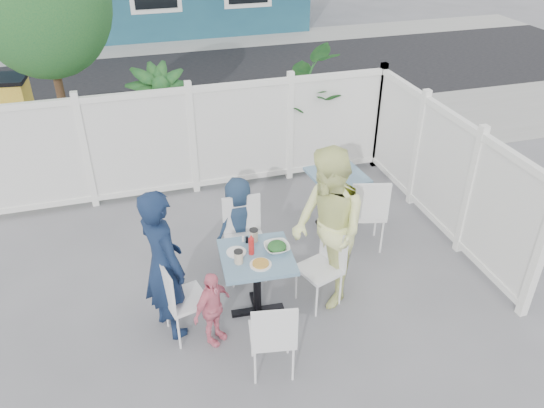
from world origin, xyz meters
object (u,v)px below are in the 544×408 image
object	(u,v)px
chair_right	(325,261)
chair_back	(244,232)
main_table	(257,269)
chair_left	(178,295)
chair_near	(273,334)
woman	(328,229)
spare_table	(337,185)
toddler	(212,309)
man	(163,264)
utility_cabinet	(10,125)
boy	(239,222)

from	to	relation	value
chair_right	chair_back	world-z (taller)	chair_back
main_table	chair_back	distance (m)	0.73
chair_left	chair_near	bearing A→B (deg)	31.27
chair_left	woman	size ratio (longest dim) A/B	0.50
chair_near	chair_left	bearing A→B (deg)	144.40
spare_table	chair_right	size ratio (longest dim) A/B	0.82
chair_left	toddler	world-z (taller)	chair_left
man	woman	distance (m)	1.70
toddler	woman	bearing A→B (deg)	-24.23
utility_cabinet	woman	bearing A→B (deg)	-44.48
utility_cabinet	chair_right	world-z (taller)	utility_cabinet
utility_cabinet	toddler	distance (m)	5.19
chair_near	boy	bearing A→B (deg)	96.14
main_table	toddler	bearing A→B (deg)	-152.84
man	utility_cabinet	bearing A→B (deg)	-0.69
utility_cabinet	chair_near	bearing A→B (deg)	-56.54
toddler	spare_table	bearing A→B (deg)	2.63
toddler	chair_right	bearing A→B (deg)	-25.81
chair_right	toddler	size ratio (longest dim) A/B	1.07
chair_left	toddler	distance (m)	0.36
chair_right	man	size ratio (longest dim) A/B	0.55
chair_left	chair_near	size ratio (longest dim) A/B	1.00
utility_cabinet	chair_near	size ratio (longest dim) A/B	1.58
main_table	chair_near	distance (m)	0.86
chair_left	chair_right	bearing A→B (deg)	80.32
utility_cabinet	spare_table	size ratio (longest dim) A/B	1.92
spare_table	chair_near	bearing A→B (deg)	-124.08
chair_back	chair_near	size ratio (longest dim) A/B	1.08
spare_table	boy	bearing A→B (deg)	-160.18
spare_table	chair_right	bearing A→B (deg)	-116.62
chair_right	boy	xyz separation A→B (m)	(-0.72, 0.92, 0.04)
chair_right	chair_left	bearing A→B (deg)	74.81
utility_cabinet	boy	size ratio (longest dim) A/B	1.25
chair_near	man	world-z (taller)	man
spare_table	chair_back	world-z (taller)	chair_back
chair_near	boy	size ratio (longest dim) A/B	0.79
chair_right	woman	size ratio (longest dim) A/B	0.50
man	woman	size ratio (longest dim) A/B	0.91
man	boy	size ratio (longest dim) A/B	1.45
utility_cabinet	chair_left	bearing A→B (deg)	-60.19
chair_near	man	bearing A→B (deg)	142.93
spare_table	man	xyz separation A→B (m)	(-2.39, -1.40, 0.26)
utility_cabinet	chair_back	distance (m)	4.64
chair_right	chair_back	bearing A→B (deg)	25.71
utility_cabinet	chair_near	distance (m)	5.90
utility_cabinet	main_table	world-z (taller)	utility_cabinet
chair_back	boy	distance (m)	0.20
spare_table	chair_back	size ratio (longest dim) A/B	0.76
chair_near	boy	distance (m)	1.78
chair_back	boy	size ratio (longest dim) A/B	0.85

